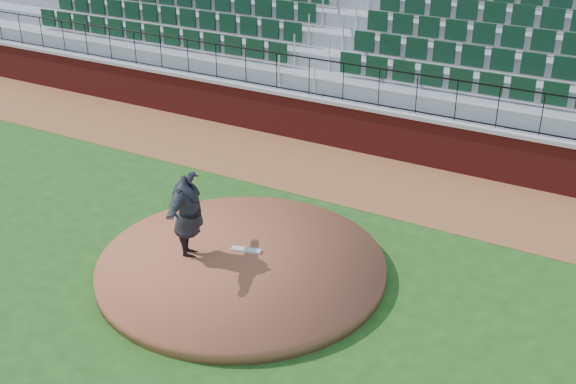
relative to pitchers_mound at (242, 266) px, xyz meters
The scene contains 10 objects.
ground 0.53m from the pitchers_mound, 45.54° to the right, with size 90.00×90.00×0.00m, color #1F4E16.
warning_track 5.04m from the pitchers_mound, 85.87° to the left, with size 34.00×3.20×0.01m, color brown.
field_wall 6.66m from the pitchers_mound, 86.86° to the left, with size 34.00×0.35×1.20m, color maroon.
wall_cap 6.73m from the pitchers_mound, 86.86° to the left, with size 34.00×0.45×0.10m, color #B7B7B7.
wall_railing 6.85m from the pitchers_mound, 86.86° to the left, with size 34.00×0.05×1.00m, color black, non-canonical shape.
seating_stands 9.61m from the pitchers_mound, 87.78° to the left, with size 34.00×5.10×4.60m, color gray, non-canonical shape.
concourse_wall 12.44m from the pitchers_mound, 88.29° to the left, with size 34.00×0.50×5.50m, color maroon.
pitchers_mound is the anchor object (origin of this frame).
pitching_rubber 0.39m from the pitchers_mound, 108.93° to the left, with size 0.59×0.15×0.04m, color silver.
pitcher 1.39m from the pitchers_mound, 163.10° to the right, with size 2.04×0.55×1.66m, color black.
Camera 1 is at (6.09, -9.08, 7.23)m, focal length 44.00 mm.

